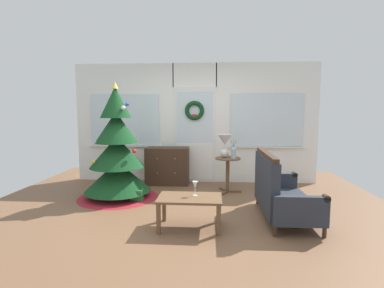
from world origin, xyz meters
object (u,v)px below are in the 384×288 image
(coffee_table, at_px, (190,202))
(wine_glass, at_px, (195,185))
(dresser_cabinet, at_px, (168,166))
(flower_vase, at_px, (233,152))
(side_table, at_px, (228,168))
(settee_sofa, at_px, (279,193))
(gift_box, at_px, (137,195))
(table_lamp, at_px, (225,143))
(christmas_tree, at_px, (117,158))

(coffee_table, relative_size, wine_glass, 4.31)
(dresser_cabinet, distance_m, flower_vase, 1.52)
(side_table, bearing_deg, settee_sofa, -62.83)
(dresser_cabinet, height_order, wine_glass, dresser_cabinet)
(side_table, xyz_separation_m, wine_glass, (-0.52, -1.70, 0.09))
(settee_sofa, height_order, wine_glass, settee_sofa)
(settee_sofa, height_order, gift_box, settee_sofa)
(side_table, relative_size, coffee_table, 0.79)
(settee_sofa, bearing_deg, wine_glass, -162.28)
(side_table, bearing_deg, table_lamp, 146.31)
(flower_vase, bearing_deg, settee_sofa, -65.39)
(coffee_table, xyz_separation_m, wine_glass, (0.07, 0.06, 0.20))
(settee_sofa, height_order, coffee_table, settee_sofa)
(dresser_cabinet, relative_size, table_lamp, 2.07)
(table_lamp, height_order, flower_vase, table_lamp)
(settee_sofa, height_order, table_lamp, table_lamp)
(flower_vase, bearing_deg, wine_glass, -110.63)
(table_lamp, relative_size, flower_vase, 1.26)
(table_lamp, height_order, gift_box, table_lamp)
(settee_sofa, distance_m, side_table, 1.48)
(side_table, xyz_separation_m, gift_box, (-1.58, -0.68, -0.37))
(table_lamp, bearing_deg, wine_glass, -104.72)
(dresser_cabinet, xyz_separation_m, side_table, (1.24, -0.56, 0.08))
(side_table, xyz_separation_m, table_lamp, (-0.06, 0.04, 0.48))
(side_table, height_order, wine_glass, side_table)
(wine_glass, relative_size, gift_box, 0.96)
(side_table, height_order, coffee_table, side_table)
(coffee_table, bearing_deg, christmas_tree, 137.33)
(christmas_tree, bearing_deg, flower_vase, 11.34)
(flower_vase, height_order, wine_glass, flower_vase)
(christmas_tree, bearing_deg, side_table, 13.55)
(gift_box, bearing_deg, christmas_tree, 152.90)
(christmas_tree, xyz_separation_m, dresser_cabinet, (0.74, 1.03, -0.33))
(christmas_tree, height_order, coffee_table, christmas_tree)
(side_table, bearing_deg, flower_vase, -30.96)
(settee_sofa, relative_size, flower_vase, 4.07)
(christmas_tree, relative_size, settee_sofa, 1.44)
(christmas_tree, distance_m, table_lamp, 2.00)
(wine_glass, bearing_deg, side_table, 73.08)
(dresser_cabinet, relative_size, coffee_table, 1.08)
(dresser_cabinet, height_order, settee_sofa, settee_sofa)
(side_table, bearing_deg, dresser_cabinet, 155.77)
(table_lamp, height_order, wine_glass, table_lamp)
(settee_sofa, bearing_deg, gift_box, 164.24)
(side_table, height_order, table_lamp, table_lamp)
(wine_glass, distance_m, gift_box, 1.54)
(dresser_cabinet, bearing_deg, christmas_tree, -125.62)
(flower_vase, bearing_deg, side_table, 149.04)
(side_table, bearing_deg, gift_box, -156.65)
(christmas_tree, relative_size, side_table, 3.07)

